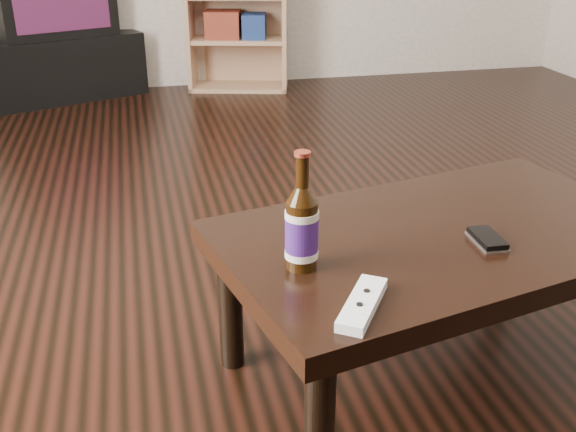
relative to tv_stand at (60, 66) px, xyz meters
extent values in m
cube|color=black|center=(1.09, -2.87, -0.20)|extent=(5.00, 6.00, 0.01)
cube|color=black|center=(0.00, 0.00, 0.00)|extent=(1.10, 0.84, 0.39)
cube|color=#A67D57|center=(1.16, -0.05, -0.18)|extent=(0.71, 0.45, 0.03)
cube|color=#A67D57|center=(1.16, -0.05, 0.13)|extent=(0.65, 0.41, 0.03)
cube|color=maroon|center=(1.07, -0.05, 0.23)|extent=(0.26, 0.24, 0.18)
cube|color=navy|center=(1.26, -0.10, 0.22)|extent=(0.19, 0.22, 0.16)
cube|color=black|center=(1.16, -3.22, 0.18)|extent=(1.20, 0.86, 0.05)
cylinder|color=black|center=(0.75, -3.56, -0.02)|extent=(0.08, 0.08, 0.35)
cylinder|color=black|center=(0.65, -3.09, -0.02)|extent=(0.08, 0.08, 0.35)
cylinder|color=black|center=(1.56, -2.88, -0.02)|extent=(0.08, 0.08, 0.35)
cylinder|color=black|center=(0.77, -3.32, 0.29)|extent=(0.09, 0.09, 0.15)
cylinder|color=#301356|center=(0.77, -3.32, 0.29)|extent=(0.09, 0.09, 0.10)
cylinder|color=beige|center=(0.77, -3.32, 0.33)|extent=(0.09, 0.09, 0.02)
cylinder|color=beige|center=(0.77, -3.32, 0.24)|extent=(0.09, 0.09, 0.02)
cone|color=black|center=(0.77, -3.32, 0.38)|extent=(0.09, 0.09, 0.03)
cylinder|color=black|center=(0.77, -3.32, 0.43)|extent=(0.03, 0.03, 0.07)
cylinder|color=#9A3723|center=(0.77, -3.32, 0.47)|extent=(0.04, 0.04, 0.01)
cube|color=silver|center=(1.23, -3.31, 0.21)|extent=(0.06, 0.12, 0.01)
cube|color=black|center=(1.23, -3.31, 0.22)|extent=(0.06, 0.11, 0.02)
cylinder|color=silver|center=(1.22, -3.34, 0.23)|extent=(0.02, 0.02, 0.00)
cube|color=silver|center=(0.85, -3.52, 0.22)|extent=(0.15, 0.19, 0.02)
cylinder|color=black|center=(0.87, -3.49, 0.23)|extent=(0.02, 0.02, 0.00)
cylinder|color=black|center=(0.84, -3.53, 0.23)|extent=(0.02, 0.02, 0.00)
camera|label=1|loc=(0.45, -4.57, 0.92)|focal=42.00mm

